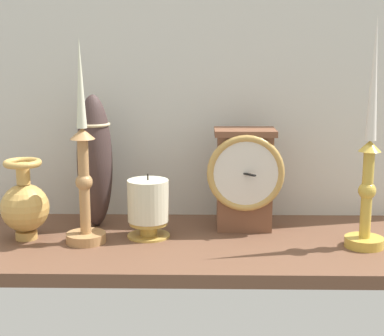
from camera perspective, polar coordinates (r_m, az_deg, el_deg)
ground_plane at (r=113.91cm, az=-1.03°, el=-7.51°), size 100.00×36.00×2.40cm
back_wall at (r=126.32cm, az=-0.78°, el=9.93°), size 120.00×2.00×65.00cm
mantel_clock at (r=117.88cm, az=5.09°, el=-0.93°), size 15.10×10.64×20.32cm
candlestick_tall_left at (r=110.48cm, az=16.69°, el=-0.19°), size 7.16×7.16×41.67cm
candlestick_tall_center at (r=110.58cm, az=-10.42°, el=-0.91°), size 7.47×7.47×37.92cm
brass_vase_bulbous at (r=116.53cm, az=-15.86°, el=-3.39°), size 9.17×9.17×15.47cm
pillar_candle_front at (r=113.91cm, az=-4.26°, el=-3.69°), size 8.24×8.24×12.46cm
tall_ceramic_vase at (r=120.65cm, az=-9.39°, el=0.70°), size 7.18×7.18×26.99cm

